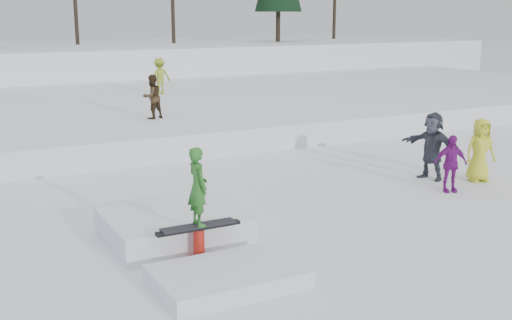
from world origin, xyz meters
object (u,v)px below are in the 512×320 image
spectator_yellow (480,150)px  spectator_purple (450,164)px  walker_olive (152,97)px  spectator_dark (432,146)px  jib_rail_feature (187,235)px  walker_ygreen (160,76)px

spectator_yellow → spectator_purple: bearing=-149.5°
walker_olive → spectator_dark: bearing=101.4°
spectator_yellow → jib_rail_feature: size_ratio=0.38×
spectator_dark → walker_olive: bearing=-165.3°
spectator_yellow → spectator_dark: spectator_dark is taller
spectator_purple → walker_ygreen: bearing=120.1°
spectator_purple → spectator_dark: 1.28m
walker_olive → spectator_purple: 10.63m
walker_ygreen → spectator_yellow: size_ratio=0.95×
spectator_dark → jib_rail_feature: jib_rail_feature is taller
spectator_purple → spectator_dark: bearing=91.2°
spectator_purple → spectator_yellow: size_ratio=0.86×
spectator_yellow → jib_rail_feature: 8.89m
spectator_purple → spectator_yellow: bearing=39.1°
spectator_dark → spectator_yellow: bearing=36.2°
walker_olive → jib_rail_feature: bearing=55.5°
spectator_purple → jib_rail_feature: (-7.35, -0.74, -0.42)m
spectator_yellow → walker_ygreen: bearing=116.9°
spectator_yellow → jib_rail_feature: jib_rail_feature is taller
spectator_purple → jib_rail_feature: bearing=-150.9°
walker_olive → spectator_yellow: bearing=103.7°
spectator_dark → spectator_purple: bearing=-37.7°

